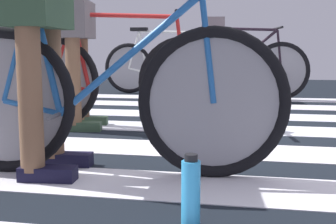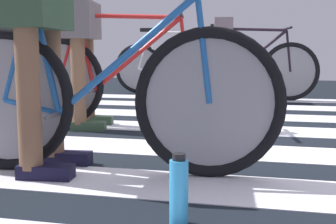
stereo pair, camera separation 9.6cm
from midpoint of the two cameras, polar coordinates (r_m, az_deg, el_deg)
ground at (r=2.99m, az=10.24°, el=-4.19°), size 18.00×14.00×0.02m
crosswalk_markings at (r=3.11m, az=10.55°, el=-3.52°), size 5.39×5.78×0.00m
bicycle_1_of_4 at (r=2.18m, az=-7.09°, el=2.01°), size 1.73×0.52×0.93m
cyclist_1_of_4 at (r=2.26m, az=-14.91°, el=8.45°), size 0.35×0.43×0.99m
bicycle_2_of_4 at (r=3.51m, az=-5.04°, el=4.17°), size 1.72×0.53×0.93m
cyclist_2_of_4 at (r=3.56m, az=-10.07°, el=8.12°), size 0.37×0.44×0.98m
bicycle_3_of_4 at (r=5.61m, az=10.64°, el=5.36°), size 1.72×0.54×0.93m
cyclist_3_of_4 at (r=5.58m, az=7.51°, el=8.13°), size 0.37×0.44×1.00m
bicycle_4_of_4 at (r=6.36m, az=1.01°, el=5.75°), size 1.74×0.52×0.93m
water_bottle at (r=1.56m, az=3.15°, el=-10.13°), size 0.07×0.07×0.25m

